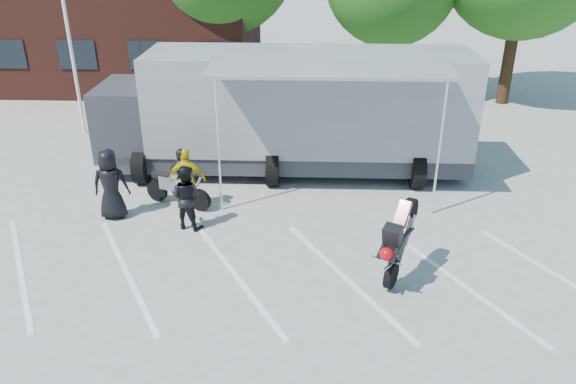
# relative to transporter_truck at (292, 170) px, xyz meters

# --- Properties ---
(ground) EXTENTS (100.00, 100.00, 0.00)m
(ground) POSITION_rel_transporter_truck_xyz_m (-1.25, -6.84, 0.00)
(ground) COLOR #A9A9A3
(ground) RESTS_ON ground
(parking_bay_lines) EXTENTS (18.09, 13.33, 0.01)m
(parking_bay_lines) POSITION_rel_transporter_truck_xyz_m (-1.25, -5.84, 0.01)
(parking_bay_lines) COLOR white
(parking_bay_lines) RESTS_ON ground
(office_building) EXTENTS (18.00, 8.00, 7.00)m
(office_building) POSITION_rel_transporter_truck_xyz_m (-11.25, 11.16, 3.50)
(office_building) COLOR #4C2118
(office_building) RESTS_ON ground
(transporter_truck) EXTENTS (11.49, 5.55, 3.65)m
(transporter_truck) POSITION_rel_transporter_truck_xyz_m (0.00, 0.00, 0.00)
(transporter_truck) COLOR gray
(transporter_truck) RESTS_ON ground
(parked_motorcycle) EXTENTS (2.14, 1.40, 1.07)m
(parked_motorcycle) POSITION_rel_transporter_truck_xyz_m (-3.00, -2.55, 0.00)
(parked_motorcycle) COLOR #BBBBC0
(parked_motorcycle) RESTS_ON ground
(stunt_bike_rider) EXTENTS (1.47, 1.85, 1.97)m
(stunt_bike_rider) POSITION_rel_transporter_truck_xyz_m (2.59, -5.65, 0.00)
(stunt_bike_rider) COLOR black
(stunt_bike_rider) RESTS_ON ground
(spectator_leather_a) EXTENTS (0.96, 0.67, 1.87)m
(spectator_leather_a) POSITION_rel_transporter_truck_xyz_m (-4.53, -3.28, 0.93)
(spectator_leather_a) COLOR black
(spectator_leather_a) RESTS_ON ground
(spectator_leather_b) EXTENTS (0.62, 0.41, 1.69)m
(spectator_leather_b) POSITION_rel_transporter_truck_xyz_m (-2.81, -2.62, 0.85)
(spectator_leather_b) COLOR black
(spectator_leather_b) RESTS_ON ground
(spectator_leather_c) EXTENTS (0.96, 0.84, 1.67)m
(spectator_leather_c) POSITION_rel_transporter_truck_xyz_m (-2.50, -3.74, 0.84)
(spectator_leather_c) COLOR black
(spectator_leather_c) RESTS_ON ground
(spectator_hivis) EXTENTS (1.02, 0.47, 1.70)m
(spectator_hivis) POSITION_rel_transporter_truck_xyz_m (-2.68, -2.71, 0.85)
(spectator_hivis) COLOR yellow
(spectator_hivis) RESTS_ON ground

